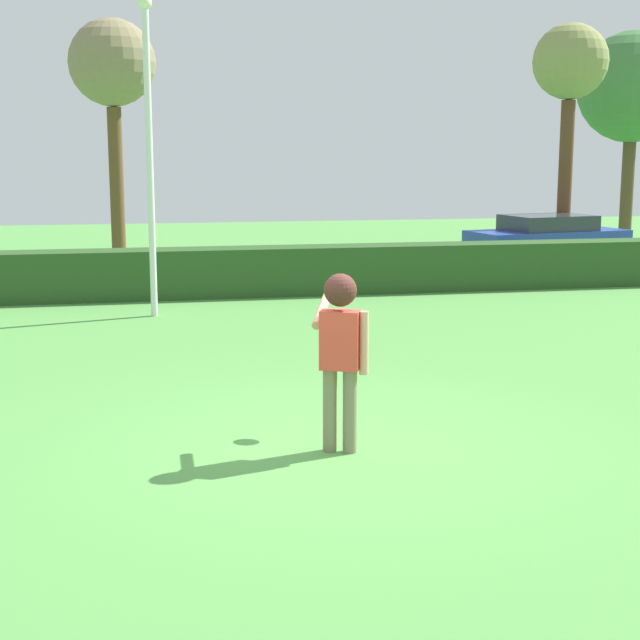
% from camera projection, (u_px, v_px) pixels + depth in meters
% --- Properties ---
extents(ground_plane, '(60.00, 60.00, 0.00)m').
position_uv_depth(ground_plane, '(334.00, 448.00, 9.51)').
color(ground_plane, '#549946').
extents(person, '(0.53, 0.82, 1.78)m').
position_uv_depth(person, '(340.00, 341.00, 9.20)').
color(person, '#7D7758').
rests_on(person, ground).
extents(frisbee, '(0.24, 0.24, 0.07)m').
position_uv_depth(frisbee, '(348.00, 326.00, 10.01)').
color(frisbee, white).
extents(lamppost, '(0.24, 0.24, 5.54)m').
position_uv_depth(lamppost, '(149.00, 142.00, 16.47)').
color(lamppost, silver).
rests_on(lamppost, ground).
extents(hedge_row, '(19.75, 0.90, 0.98)m').
position_uv_depth(hedge_row, '(229.00, 272.00, 19.28)').
color(hedge_row, '#2A4D21').
rests_on(hedge_row, ground).
extents(parked_car_blue, '(4.44, 2.46, 1.25)m').
position_uv_depth(parked_car_blue, '(547.00, 236.00, 25.02)').
color(parked_car_blue, '#263FA5').
rests_on(parked_car_blue, ground).
extents(oak_tree, '(2.01, 2.01, 6.28)m').
position_uv_depth(oak_tree, '(570.00, 70.00, 25.33)').
color(oak_tree, brown).
rests_on(oak_tree, ground).
extents(bare_elm_tree, '(2.34, 2.34, 6.43)m').
position_uv_depth(bare_elm_tree, '(112.00, 68.00, 25.48)').
color(bare_elm_tree, brown).
rests_on(bare_elm_tree, ground).
extents(maple_tree, '(3.47, 3.47, 6.62)m').
position_uv_depth(maple_tree, '(633.00, 88.00, 29.76)').
color(maple_tree, brown).
rests_on(maple_tree, ground).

